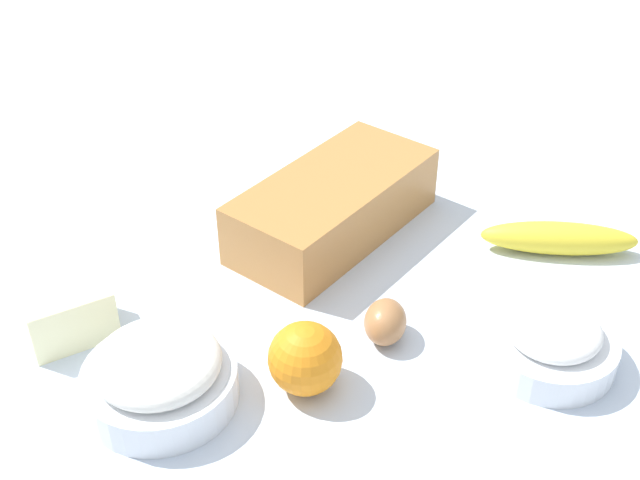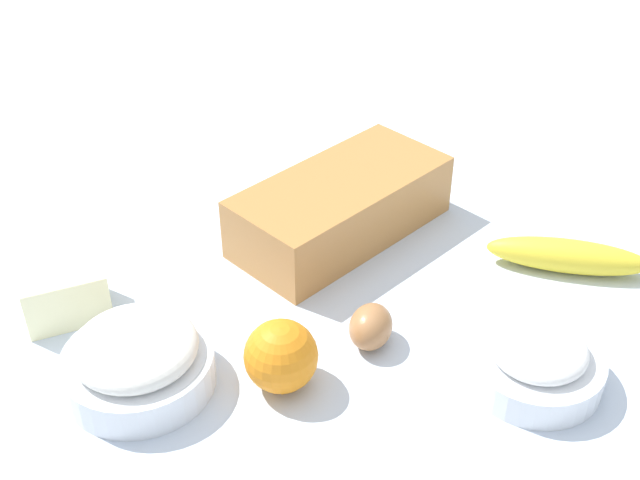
{
  "view_description": "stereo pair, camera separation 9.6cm",
  "coord_description": "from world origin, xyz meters",
  "px_view_note": "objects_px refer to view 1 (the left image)",
  "views": [
    {
      "loc": [
        0.5,
        0.6,
        0.6
      ],
      "look_at": [
        0.0,
        0.0,
        0.04
      ],
      "focal_mm": 45.76,
      "sensor_mm": 36.0,
      "label": 1
    },
    {
      "loc": [
        0.42,
        0.65,
        0.6
      ],
      "look_at": [
        0.0,
        0.0,
        0.04
      ],
      "focal_mm": 45.76,
      "sensor_mm": 36.0,
      "label": 2
    }
  ],
  "objects_px": {
    "orange_fruit": "(305,358)",
    "butter_block": "(68,313)",
    "flour_bowl": "(159,375)",
    "sugar_bowl": "(551,342)",
    "banana": "(559,238)",
    "egg_near_butter": "(385,322)",
    "loaf_pan": "(334,204)"
  },
  "relations": [
    {
      "from": "orange_fruit",
      "to": "sugar_bowl",
      "type": "bearing_deg",
      "value": 148.1
    },
    {
      "from": "flour_bowl",
      "to": "banana",
      "type": "distance_m",
      "value": 0.51
    },
    {
      "from": "flour_bowl",
      "to": "banana",
      "type": "bearing_deg",
      "value": 168.74
    },
    {
      "from": "flour_bowl",
      "to": "butter_block",
      "type": "xyz_separation_m",
      "value": [
        0.03,
        -0.14,
        -0.0
      ]
    },
    {
      "from": "orange_fruit",
      "to": "butter_block",
      "type": "distance_m",
      "value": 0.27
    },
    {
      "from": "sugar_bowl",
      "to": "orange_fruit",
      "type": "xyz_separation_m",
      "value": [
        0.22,
        -0.13,
        0.01
      ]
    },
    {
      "from": "orange_fruit",
      "to": "egg_near_butter",
      "type": "relative_size",
      "value": 1.28
    },
    {
      "from": "banana",
      "to": "butter_block",
      "type": "distance_m",
      "value": 0.58
    },
    {
      "from": "flour_bowl",
      "to": "orange_fruit",
      "type": "distance_m",
      "value": 0.14
    },
    {
      "from": "sugar_bowl",
      "to": "orange_fruit",
      "type": "bearing_deg",
      "value": -31.9
    },
    {
      "from": "sugar_bowl",
      "to": "egg_near_butter",
      "type": "xyz_separation_m",
      "value": [
        0.11,
        -0.13,
        -0.0
      ]
    },
    {
      "from": "sugar_bowl",
      "to": "orange_fruit",
      "type": "height_order",
      "value": "orange_fruit"
    },
    {
      "from": "sugar_bowl",
      "to": "egg_near_butter",
      "type": "bearing_deg",
      "value": -51.74
    },
    {
      "from": "sugar_bowl",
      "to": "banana",
      "type": "bearing_deg",
      "value": -145.92
    },
    {
      "from": "loaf_pan",
      "to": "flour_bowl",
      "type": "relative_size",
      "value": 1.98
    },
    {
      "from": "sugar_bowl",
      "to": "orange_fruit",
      "type": "relative_size",
      "value": 1.84
    },
    {
      "from": "flour_bowl",
      "to": "egg_near_butter",
      "type": "xyz_separation_m",
      "value": [
        -0.23,
        0.08,
        -0.01
      ]
    },
    {
      "from": "flour_bowl",
      "to": "orange_fruit",
      "type": "bearing_deg",
      "value": 147.27
    },
    {
      "from": "butter_block",
      "to": "egg_near_butter",
      "type": "distance_m",
      "value": 0.34
    },
    {
      "from": "flour_bowl",
      "to": "sugar_bowl",
      "type": "height_order",
      "value": "flour_bowl"
    },
    {
      "from": "banana",
      "to": "orange_fruit",
      "type": "distance_m",
      "value": 0.38
    },
    {
      "from": "egg_near_butter",
      "to": "banana",
      "type": "bearing_deg",
      "value": 175.19
    },
    {
      "from": "butter_block",
      "to": "sugar_bowl",
      "type": "bearing_deg",
      "value": 135.45
    },
    {
      "from": "flour_bowl",
      "to": "egg_near_butter",
      "type": "bearing_deg",
      "value": 161.49
    },
    {
      "from": "sugar_bowl",
      "to": "orange_fruit",
      "type": "distance_m",
      "value": 0.25
    },
    {
      "from": "sugar_bowl",
      "to": "flour_bowl",
      "type": "bearing_deg",
      "value": -32.2
    },
    {
      "from": "loaf_pan",
      "to": "butter_block",
      "type": "bearing_deg",
      "value": -17.51
    },
    {
      "from": "sugar_bowl",
      "to": "butter_block",
      "type": "xyz_separation_m",
      "value": [
        0.36,
        -0.36,
        0.0
      ]
    },
    {
      "from": "orange_fruit",
      "to": "butter_block",
      "type": "height_order",
      "value": "orange_fruit"
    },
    {
      "from": "sugar_bowl",
      "to": "egg_near_butter",
      "type": "distance_m",
      "value": 0.17
    },
    {
      "from": "banana",
      "to": "egg_near_butter",
      "type": "height_order",
      "value": "egg_near_butter"
    },
    {
      "from": "orange_fruit",
      "to": "loaf_pan",
      "type": "bearing_deg",
      "value": -136.64
    }
  ]
}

